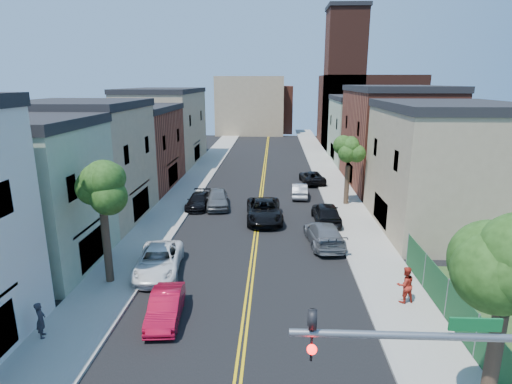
# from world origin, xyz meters

# --- Properties ---
(sidewalk_left) EXTENTS (3.20, 100.00, 0.15)m
(sidewalk_left) POSITION_xyz_m (-7.90, 40.00, 0.07)
(sidewalk_left) COLOR gray
(sidewalk_left) RESTS_ON ground
(sidewalk_right) EXTENTS (3.20, 100.00, 0.15)m
(sidewalk_right) POSITION_xyz_m (7.90, 40.00, 0.07)
(sidewalk_right) COLOR gray
(sidewalk_right) RESTS_ON ground
(curb_left) EXTENTS (0.30, 100.00, 0.15)m
(curb_left) POSITION_xyz_m (-6.15, 40.00, 0.07)
(curb_left) COLOR gray
(curb_left) RESTS_ON ground
(curb_right) EXTENTS (0.30, 100.00, 0.15)m
(curb_right) POSITION_xyz_m (6.15, 40.00, 0.07)
(curb_right) COLOR gray
(curb_right) RESTS_ON ground
(bldg_left_palegrn) EXTENTS (9.00, 8.00, 8.50)m
(bldg_left_palegrn) POSITION_xyz_m (-14.00, 16.00, 4.25)
(bldg_left_palegrn) COLOR gray
(bldg_left_palegrn) RESTS_ON ground
(bldg_left_tan_near) EXTENTS (9.00, 10.00, 9.00)m
(bldg_left_tan_near) POSITION_xyz_m (-14.00, 25.00, 4.50)
(bldg_left_tan_near) COLOR #998466
(bldg_left_tan_near) RESTS_ON ground
(bldg_left_brick) EXTENTS (9.00, 12.00, 8.00)m
(bldg_left_brick) POSITION_xyz_m (-14.00, 36.00, 4.00)
(bldg_left_brick) COLOR brown
(bldg_left_brick) RESTS_ON ground
(bldg_left_tan_far) EXTENTS (9.00, 16.00, 9.50)m
(bldg_left_tan_far) POSITION_xyz_m (-14.00, 50.00, 4.75)
(bldg_left_tan_far) COLOR #998466
(bldg_left_tan_far) RESTS_ON ground
(bldg_right_tan) EXTENTS (9.00, 12.00, 9.00)m
(bldg_right_tan) POSITION_xyz_m (14.00, 24.00, 4.50)
(bldg_right_tan) COLOR #998466
(bldg_right_tan) RESTS_ON ground
(bldg_right_brick) EXTENTS (9.00, 14.00, 10.00)m
(bldg_right_brick) POSITION_xyz_m (14.00, 38.00, 5.00)
(bldg_right_brick) COLOR brown
(bldg_right_brick) RESTS_ON ground
(bldg_right_palegrn) EXTENTS (9.00, 12.00, 8.50)m
(bldg_right_palegrn) POSITION_xyz_m (14.00, 52.00, 4.25)
(bldg_right_palegrn) COLOR gray
(bldg_right_palegrn) RESTS_ON ground
(church) EXTENTS (16.20, 14.20, 22.60)m
(church) POSITION_xyz_m (16.33, 67.07, 7.24)
(church) COLOR #4C2319
(church) RESTS_ON ground
(backdrop_left) EXTENTS (14.00, 8.00, 12.00)m
(backdrop_left) POSITION_xyz_m (-4.00, 82.00, 6.00)
(backdrop_left) COLOR #998466
(backdrop_left) RESTS_ON ground
(backdrop_center) EXTENTS (10.00, 8.00, 10.00)m
(backdrop_center) POSITION_xyz_m (0.00, 86.00, 5.00)
(backdrop_center) COLOR brown
(backdrop_center) RESTS_ON ground
(fence_right) EXTENTS (0.04, 15.00, 1.90)m
(fence_right) POSITION_xyz_m (9.50, 9.50, 1.10)
(fence_right) COLOR #143F1E
(fence_right) RESTS_ON sidewalk_right
(tree_left_mid) EXTENTS (5.20, 5.20, 9.29)m
(tree_left_mid) POSITION_xyz_m (-7.88, 14.01, 6.58)
(tree_left_mid) COLOR #3B2F1D
(tree_left_mid) RESTS_ON sidewalk_left
(tree_right_far) EXTENTS (4.40, 4.40, 8.03)m
(tree_right_far) POSITION_xyz_m (7.92, 30.01, 5.76)
(tree_right_far) COLOR #3B2F1D
(tree_right_far) RESTS_ON sidewalk_right
(red_sedan) EXTENTS (1.77, 4.16, 1.34)m
(red_sedan) POSITION_xyz_m (-3.80, 10.47, 0.67)
(red_sedan) COLOR #B40C29
(red_sedan) RESTS_ON ground
(white_pickup) EXTENTS (3.10, 5.68, 1.51)m
(white_pickup) POSITION_xyz_m (-5.50, 15.44, 0.75)
(white_pickup) COLOR white
(white_pickup) RESTS_ON ground
(grey_car_left) EXTENTS (2.60, 5.07, 1.65)m
(grey_car_left) POSITION_xyz_m (-3.80, 28.76, 0.83)
(grey_car_left) COLOR #4F5256
(grey_car_left) RESTS_ON ground
(black_car_left) EXTENTS (1.88, 4.48, 1.29)m
(black_car_left) POSITION_xyz_m (-5.50, 28.56, 0.65)
(black_car_left) COLOR black
(black_car_left) RESTS_ON ground
(grey_car_right) EXTENTS (2.74, 5.63, 1.58)m
(grey_car_right) POSITION_xyz_m (4.81, 20.29, 0.79)
(grey_car_right) COLOR #5B5E63
(grey_car_right) RESTS_ON ground
(black_car_right) EXTENTS (2.14, 5.04, 1.70)m
(black_car_right) POSITION_xyz_m (5.50, 24.91, 0.85)
(black_car_right) COLOR black
(black_car_right) RESTS_ON ground
(silver_car_right) EXTENTS (1.62, 4.23, 1.38)m
(silver_car_right) POSITION_xyz_m (3.80, 32.56, 0.69)
(silver_car_right) COLOR #9D9FA5
(silver_car_right) RESTS_ON ground
(dark_car_right_far) EXTENTS (2.89, 5.27, 1.40)m
(dark_car_right_far) POSITION_xyz_m (5.50, 38.28, 0.70)
(dark_car_right_far) COLOR black
(dark_car_right_far) RESTS_ON ground
(black_suv_lane) EXTENTS (3.21, 6.27, 1.69)m
(black_suv_lane) POSITION_xyz_m (0.50, 25.31, 0.85)
(black_suv_lane) COLOR black
(black_suv_lane) RESTS_ON ground
(pedestrian_left) EXTENTS (0.61, 0.71, 1.65)m
(pedestrian_left) POSITION_xyz_m (-8.82, 8.63, 0.98)
(pedestrian_left) COLOR #25252C
(pedestrian_left) RESTS_ON sidewalk_left
(pedestrian_right) EXTENTS (1.10, 0.95, 1.92)m
(pedestrian_right) POSITION_xyz_m (7.98, 12.38, 1.11)
(pedestrian_right) COLOR #B2281B
(pedestrian_right) RESTS_ON sidewalk_right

